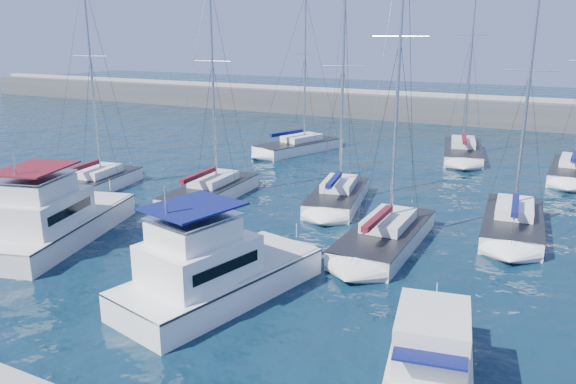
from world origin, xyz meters
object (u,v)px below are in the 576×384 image
at_px(sailboat_mid_a, 95,182).
at_px(sailboat_back_a, 298,146).
at_px(motor_yacht_stbd_inner, 213,274).
at_px(sailboat_mid_d, 385,236).
at_px(sailboat_mid_e, 513,223).
at_px(motor_yacht_stbd_outer, 430,359).
at_px(sailboat_mid_b, 211,191).
at_px(sailboat_back_b, 463,151).
at_px(motor_yacht_port_inner, 53,222).
at_px(sailboat_back_c, 573,171).
at_px(sailboat_mid_c, 338,196).

relative_size(sailboat_mid_a, sailboat_back_a, 1.03).
xyz_separation_m(motor_yacht_stbd_inner, sailboat_mid_d, (4.49, 9.12, -0.59)).
height_order(sailboat_mid_e, sailboat_back_a, sailboat_back_a).
height_order(motor_yacht_stbd_outer, sailboat_back_a, sailboat_back_a).
distance_m(motor_yacht_stbd_inner, sailboat_mid_b, 14.85).
distance_m(sailboat_mid_a, sailboat_back_b, 31.22).
xyz_separation_m(sailboat_mid_a, sailboat_back_a, (6.93, 18.39, -0.02)).
relative_size(motor_yacht_port_inner, motor_yacht_stbd_outer, 1.66).
xyz_separation_m(sailboat_back_a, sailboat_back_c, (23.03, 0.84, 0.00)).
height_order(motor_yacht_stbd_inner, sailboat_mid_e, sailboat_mid_e).
xyz_separation_m(motor_yacht_port_inner, sailboat_mid_d, (15.73, 7.46, -0.59)).
height_order(motor_yacht_stbd_outer, sailboat_mid_d, sailboat_mid_d).
distance_m(motor_yacht_stbd_outer, sailboat_mid_c, 19.50).
bearing_deg(sailboat_mid_a, sailboat_mid_b, 3.65).
height_order(motor_yacht_stbd_inner, motor_yacht_stbd_outer, motor_yacht_stbd_inner).
bearing_deg(sailboat_mid_a, motor_yacht_port_inner, -64.30).
height_order(sailboat_mid_a, sailboat_mid_c, sailboat_mid_a).
relative_size(sailboat_mid_c, sailboat_back_a, 0.98).
bearing_deg(sailboat_back_c, sailboat_back_a, -175.94).
height_order(sailboat_mid_c, sailboat_mid_d, sailboat_mid_d).
bearing_deg(sailboat_mid_a, sailboat_back_c, 24.20).
bearing_deg(motor_yacht_port_inner, motor_yacht_stbd_outer, -25.26).
xyz_separation_m(motor_yacht_stbd_outer, sailboat_back_b, (-5.48, 35.24, -0.41)).
xyz_separation_m(sailboat_mid_b, sailboat_mid_c, (8.00, 2.75, 0.01)).
relative_size(motor_yacht_stbd_inner, sailboat_mid_d, 0.57).
xyz_separation_m(sailboat_mid_c, sailboat_back_b, (4.48, 18.48, 0.01)).
distance_m(sailboat_mid_c, sailboat_back_b, 19.01).
xyz_separation_m(motor_yacht_stbd_inner, sailboat_mid_e, (10.14, 14.46, -0.62)).
relative_size(sailboat_mid_a, sailboat_mid_e, 1.05).
bearing_deg(motor_yacht_stbd_inner, sailboat_mid_a, 162.17).
relative_size(motor_yacht_stbd_outer, sailboat_mid_b, 0.45).
relative_size(sailboat_back_b, sailboat_back_c, 1.22).
height_order(sailboat_back_b, sailboat_back_c, sailboat_back_b).
distance_m(sailboat_back_b, sailboat_back_c, 9.72).
bearing_deg(sailboat_back_b, sailboat_mid_c, -115.06).
height_order(motor_yacht_stbd_inner, sailboat_back_c, sailboat_back_c).
xyz_separation_m(sailboat_mid_b, sailboat_back_c, (21.41, 17.39, -0.00)).
xyz_separation_m(sailboat_mid_c, sailboat_mid_e, (10.69, -0.43, -0.01)).
xyz_separation_m(motor_yacht_port_inner, sailboat_back_a, (1.07, 27.02, -0.62)).
height_order(sailboat_back_a, sailboat_back_b, sailboat_back_b).
height_order(sailboat_mid_d, sailboat_back_b, sailboat_back_b).
xyz_separation_m(motor_yacht_port_inner, sailboat_back_c, (24.11, 27.86, -0.62)).
relative_size(motor_yacht_stbd_inner, sailboat_mid_e, 0.69).
bearing_deg(sailboat_back_b, sailboat_mid_b, -131.89).
relative_size(sailboat_mid_a, sailboat_mid_d, 0.87).
height_order(motor_yacht_stbd_inner, sailboat_mid_c, sailboat_mid_c).
distance_m(motor_yacht_stbd_outer, sailboat_mid_e, 16.36).
height_order(motor_yacht_stbd_outer, sailboat_mid_c, sailboat_mid_c).
distance_m(sailboat_mid_d, sailboat_mid_e, 7.78).
distance_m(sailboat_mid_b, sailboat_back_b, 24.62).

